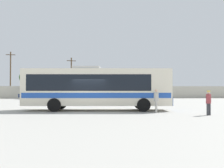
{
  "coord_description": "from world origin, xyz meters",
  "views": [
    {
      "loc": [
        0.53,
        -19.26,
        1.73
      ],
      "look_at": [
        1.97,
        2.0,
        2.19
      ],
      "focal_mm": 39.37,
      "sensor_mm": 36.0,
      "label": 1
    }
  ],
  "objects_px": {
    "coach_bus_cream_blue": "(96,87)",
    "parked_car_third_grey": "(101,95)",
    "utility_pole_near": "(10,74)",
    "roadside_tree_left": "(28,77)",
    "parked_car_second_grey": "(67,95)",
    "parked_car_leftmost_dark_blue": "(32,95)",
    "roadside_tree_midleft": "(99,79)",
    "utility_pole_far": "(71,77)",
    "passenger_waiting_on_apron": "(209,101)",
    "attendant_by_bus_door": "(156,99)"
  },
  "relations": [
    {
      "from": "coach_bus_cream_blue",
      "to": "parked_car_third_grey",
      "type": "distance_m",
      "value": 23.13
    },
    {
      "from": "parked_car_third_grey",
      "to": "roadside_tree_midleft",
      "type": "relative_size",
      "value": 0.76
    },
    {
      "from": "utility_pole_near",
      "to": "passenger_waiting_on_apron",
      "type": "bearing_deg",
      "value": -53.98
    },
    {
      "from": "parked_car_third_grey",
      "to": "utility_pole_near",
      "type": "relative_size",
      "value": 0.46
    },
    {
      "from": "attendant_by_bus_door",
      "to": "roadside_tree_left",
      "type": "bearing_deg",
      "value": 118.31
    },
    {
      "from": "utility_pole_near",
      "to": "utility_pole_far",
      "type": "bearing_deg",
      "value": -0.95
    },
    {
      "from": "parked_car_third_grey",
      "to": "roadside_tree_left",
      "type": "relative_size",
      "value": 0.73
    },
    {
      "from": "coach_bus_cream_blue",
      "to": "utility_pole_near",
      "type": "relative_size",
      "value": 1.32
    },
    {
      "from": "passenger_waiting_on_apron",
      "to": "parked_car_leftmost_dark_blue",
      "type": "relative_size",
      "value": 0.38
    },
    {
      "from": "passenger_waiting_on_apron",
      "to": "utility_pole_near",
      "type": "bearing_deg",
      "value": 126.02
    },
    {
      "from": "parked_car_leftmost_dark_blue",
      "to": "roadside_tree_midleft",
      "type": "bearing_deg",
      "value": 33.54
    },
    {
      "from": "parked_car_second_grey",
      "to": "utility_pole_near",
      "type": "distance_m",
      "value": 13.25
    },
    {
      "from": "utility_pole_near",
      "to": "roadside_tree_midleft",
      "type": "relative_size",
      "value": 1.65
    },
    {
      "from": "attendant_by_bus_door",
      "to": "passenger_waiting_on_apron",
      "type": "height_order",
      "value": "attendant_by_bus_door"
    },
    {
      "from": "parked_car_leftmost_dark_blue",
      "to": "roadside_tree_midleft",
      "type": "distance_m",
      "value": 14.59
    },
    {
      "from": "passenger_waiting_on_apron",
      "to": "utility_pole_near",
      "type": "height_order",
      "value": "utility_pole_near"
    },
    {
      "from": "parked_car_leftmost_dark_blue",
      "to": "utility_pole_far",
      "type": "bearing_deg",
      "value": 36.75
    },
    {
      "from": "passenger_waiting_on_apron",
      "to": "utility_pole_far",
      "type": "bearing_deg",
      "value": 110.46
    },
    {
      "from": "roadside_tree_midleft",
      "to": "utility_pole_far",
      "type": "bearing_deg",
      "value": -150.39
    },
    {
      "from": "attendant_by_bus_door",
      "to": "roadside_tree_midleft",
      "type": "relative_size",
      "value": 0.32
    },
    {
      "from": "utility_pole_far",
      "to": "roadside_tree_midleft",
      "type": "height_order",
      "value": "utility_pole_far"
    },
    {
      "from": "passenger_waiting_on_apron",
      "to": "roadside_tree_midleft",
      "type": "relative_size",
      "value": 0.3
    },
    {
      "from": "utility_pole_far",
      "to": "roadside_tree_left",
      "type": "xyz_separation_m",
      "value": [
        -9.31,
        3.48,
        0.03
      ]
    },
    {
      "from": "coach_bus_cream_blue",
      "to": "roadside_tree_midleft",
      "type": "bearing_deg",
      "value": 88.51
    },
    {
      "from": "coach_bus_cream_blue",
      "to": "roadside_tree_midleft",
      "type": "distance_m",
      "value": 31.86
    },
    {
      "from": "parked_car_leftmost_dark_blue",
      "to": "parked_car_second_grey",
      "type": "bearing_deg",
      "value": -2.35
    },
    {
      "from": "coach_bus_cream_blue",
      "to": "utility_pole_far",
      "type": "height_order",
      "value": "utility_pole_far"
    },
    {
      "from": "parked_car_third_grey",
      "to": "utility_pole_near",
      "type": "bearing_deg",
      "value": 161.91
    },
    {
      "from": "attendant_by_bus_door",
      "to": "parked_car_leftmost_dark_blue",
      "type": "distance_m",
      "value": 30.46
    },
    {
      "from": "roadside_tree_left",
      "to": "roadside_tree_midleft",
      "type": "relative_size",
      "value": 1.04
    },
    {
      "from": "parked_car_second_grey",
      "to": "roadside_tree_left",
      "type": "xyz_separation_m",
      "value": [
        -9.09,
        8.44,
        3.43
      ]
    },
    {
      "from": "coach_bus_cream_blue",
      "to": "roadside_tree_left",
      "type": "distance_m",
      "value": 35.12
    },
    {
      "from": "parked_car_third_grey",
      "to": "roadside_tree_midleft",
      "type": "xyz_separation_m",
      "value": [
        -0.21,
        8.72,
        3.02
      ]
    },
    {
      "from": "coach_bus_cream_blue",
      "to": "parked_car_third_grey",
      "type": "relative_size",
      "value": 2.85
    },
    {
      "from": "passenger_waiting_on_apron",
      "to": "roadside_tree_left",
      "type": "bearing_deg",
      "value": 120.69
    },
    {
      "from": "parked_car_leftmost_dark_blue",
      "to": "parked_car_third_grey",
      "type": "xyz_separation_m",
      "value": [
        12.1,
        -0.83,
        0.01
      ]
    },
    {
      "from": "utility_pole_far",
      "to": "roadside_tree_midleft",
      "type": "distance_m",
      "value": 6.43
    },
    {
      "from": "utility_pole_far",
      "to": "passenger_waiting_on_apron",
      "type": "bearing_deg",
      "value": -69.54
    },
    {
      "from": "utility_pole_near",
      "to": "roadside_tree_midleft",
      "type": "height_order",
      "value": "utility_pole_near"
    },
    {
      "from": "utility_pole_far",
      "to": "utility_pole_near",
      "type": "bearing_deg",
      "value": 179.05
    },
    {
      "from": "parked_car_second_grey",
      "to": "roadside_tree_midleft",
      "type": "relative_size",
      "value": 0.84
    },
    {
      "from": "utility_pole_near",
      "to": "roadside_tree_left",
      "type": "height_order",
      "value": "utility_pole_near"
    },
    {
      "from": "coach_bus_cream_blue",
      "to": "attendant_by_bus_door",
      "type": "height_order",
      "value": "coach_bus_cream_blue"
    },
    {
      "from": "parked_car_leftmost_dark_blue",
      "to": "parked_car_third_grey",
      "type": "distance_m",
      "value": 12.13
    },
    {
      "from": "utility_pole_near",
      "to": "roadside_tree_left",
      "type": "relative_size",
      "value": 1.59
    },
    {
      "from": "parked_car_second_grey",
      "to": "roadside_tree_left",
      "type": "height_order",
      "value": "roadside_tree_left"
    },
    {
      "from": "utility_pole_near",
      "to": "roadside_tree_midleft",
      "type": "distance_m",
      "value": 17.63
    },
    {
      "from": "coach_bus_cream_blue",
      "to": "roadside_tree_left",
      "type": "xyz_separation_m",
      "value": [
        -14.07,
        32.1,
        2.27
      ]
    },
    {
      "from": "roadside_tree_midleft",
      "to": "parked_car_second_grey",
      "type": "bearing_deg",
      "value": -125.51
    },
    {
      "from": "parked_car_leftmost_dark_blue",
      "to": "attendant_by_bus_door",
      "type": "bearing_deg",
      "value": -59.35
    }
  ]
}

